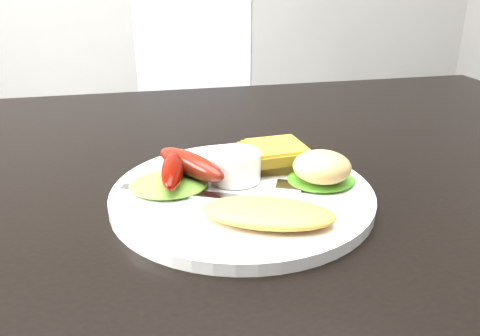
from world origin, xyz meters
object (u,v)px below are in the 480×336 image
object	(u,v)px
dining_table	(254,172)
dining_chair	(203,131)
person	(163,89)
plate	(242,194)

from	to	relation	value
dining_table	dining_chair	size ratio (longest dim) A/B	2.77
person	plate	world-z (taller)	person
dining_table	dining_chair	xyz separation A→B (m)	(0.07, 1.02, -0.28)
dining_table	person	size ratio (longest dim) A/B	0.90
dining_chair	plate	world-z (taller)	plate
plate	dining_chair	bearing A→B (deg)	84.11
dining_chair	plate	size ratio (longest dim) A/B	1.57
dining_chair	person	xyz separation A→B (m)	(-0.14, -0.24, 0.21)
dining_table	dining_chair	bearing A→B (deg)	85.81
dining_table	plate	world-z (taller)	plate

